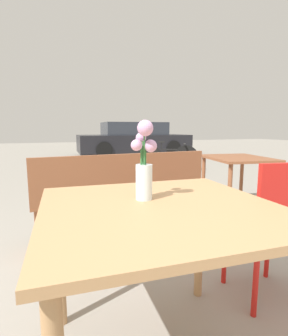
{
  "coord_description": "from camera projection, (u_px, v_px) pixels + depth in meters",
  "views": [
    {
      "loc": [
        -0.43,
        -0.96,
        1.07
      ],
      "look_at": [
        -0.03,
        0.1,
        0.9
      ],
      "focal_mm": 28.0,
      "sensor_mm": 36.0,
      "label": 1
    }
  ],
  "objects": [
    {
      "name": "table_front",
      "position": [
        160.0,
        227.0,
        1.1
      ],
      "size": [
        1.01,
        0.98,
        0.76
      ],
      "color": "tan",
      "rests_on": "ground_plane"
    },
    {
      "name": "flower_vase",
      "position": [
        144.0,
        167.0,
        1.15
      ],
      "size": [
        0.12,
        0.13,
        0.35
      ],
      "color": "silver",
      "rests_on": "table_front"
    },
    {
      "name": "cafe_chair",
      "position": [
        275.0,
        223.0,
        1.56
      ],
      "size": [
        0.45,
        0.45,
        0.89
      ],
      "color": "red",
      "rests_on": "ground_plane"
    },
    {
      "name": "bench_near",
      "position": [
        123.0,
        195.0,
        2.43
      ],
      "size": [
        1.62,
        0.46,
        0.85
      ],
      "color": "brown",
      "rests_on": "ground_plane"
    },
    {
      "name": "table_back",
      "position": [
        237.0,
        165.0,
        3.39
      ],
      "size": [
        0.85,
        0.97,
        0.7
      ],
      "color": "brown",
      "rests_on": "ground_plane"
    },
    {
      "name": "bicycle",
      "position": [
        168.0,
        157.0,
        6.75
      ],
      "size": [
        1.37,
        0.83,
        0.74
      ],
      "color": "black",
      "rests_on": "ground_plane"
    },
    {
      "name": "parked_car",
      "position": [
        134.0,
        139.0,
        10.65
      ],
      "size": [
        4.48,
        1.97,
        1.31
      ],
      "color": "black",
      "rests_on": "ground_plane"
    }
  ]
}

